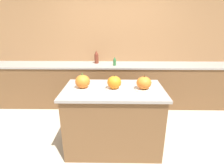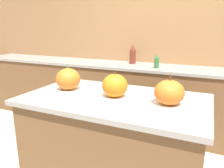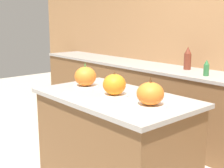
{
  "view_description": "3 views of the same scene",
  "coord_description": "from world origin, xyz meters",
  "px_view_note": "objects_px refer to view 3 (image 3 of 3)",
  "views": [
    {
      "loc": [
        0.01,
        -2.19,
        1.78
      ],
      "look_at": [
        -0.02,
        0.01,
        0.99
      ],
      "focal_mm": 28.0,
      "sensor_mm": 36.0,
      "label": 1
    },
    {
      "loc": [
        0.62,
        -1.42,
        1.43
      ],
      "look_at": [
        -0.01,
        -0.01,
        1.03
      ],
      "focal_mm": 35.0,
      "sensor_mm": 36.0,
      "label": 2
    },
    {
      "loc": [
        1.85,
        -1.63,
        1.55
      ],
      "look_at": [
        -0.02,
        -0.01,
        1.02
      ],
      "focal_mm": 50.0,
      "sensor_mm": 36.0,
      "label": 3
    }
  ],
  "objects_px": {
    "pumpkin_cake_left": "(85,77)",
    "pumpkin_cake_center": "(114,85)",
    "bottle_tall": "(188,59)",
    "bottle_short": "(206,68)",
    "pumpkin_cake_right": "(150,94)"
  },
  "relations": [
    {
      "from": "pumpkin_cake_left",
      "to": "bottle_tall",
      "type": "height_order",
      "value": "bottle_tall"
    },
    {
      "from": "pumpkin_cake_right",
      "to": "bottle_tall",
      "type": "distance_m",
      "value": 1.71
    },
    {
      "from": "pumpkin_cake_left",
      "to": "bottle_tall",
      "type": "relative_size",
      "value": 0.82
    },
    {
      "from": "pumpkin_cake_center",
      "to": "bottle_tall",
      "type": "relative_size",
      "value": 0.78
    },
    {
      "from": "pumpkin_cake_center",
      "to": "bottle_tall",
      "type": "xyz_separation_m",
      "value": [
        -0.39,
        1.52,
        0.05
      ]
    },
    {
      "from": "pumpkin_cake_center",
      "to": "pumpkin_cake_left",
      "type": "bearing_deg",
      "value": 176.98
    },
    {
      "from": "pumpkin_cake_left",
      "to": "pumpkin_cake_center",
      "type": "height_order",
      "value": "pumpkin_cake_left"
    },
    {
      "from": "pumpkin_cake_right",
      "to": "bottle_tall",
      "type": "height_order",
      "value": "bottle_tall"
    },
    {
      "from": "pumpkin_cake_center",
      "to": "bottle_short",
      "type": "height_order",
      "value": "pumpkin_cake_center"
    },
    {
      "from": "pumpkin_cake_left",
      "to": "bottle_short",
      "type": "relative_size",
      "value": 1.3
    },
    {
      "from": "pumpkin_cake_right",
      "to": "bottle_short",
      "type": "xyz_separation_m",
      "value": [
        -0.39,
        1.32,
        0.0
      ]
    },
    {
      "from": "pumpkin_cake_left",
      "to": "pumpkin_cake_right",
      "type": "relative_size",
      "value": 1.0
    },
    {
      "from": "bottle_tall",
      "to": "pumpkin_cake_right",
      "type": "bearing_deg",
      "value": -62.98
    },
    {
      "from": "bottle_tall",
      "to": "bottle_short",
      "type": "xyz_separation_m",
      "value": [
        0.39,
        -0.2,
        -0.05
      ]
    },
    {
      "from": "pumpkin_cake_left",
      "to": "bottle_tall",
      "type": "distance_m",
      "value": 1.5
    }
  ]
}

